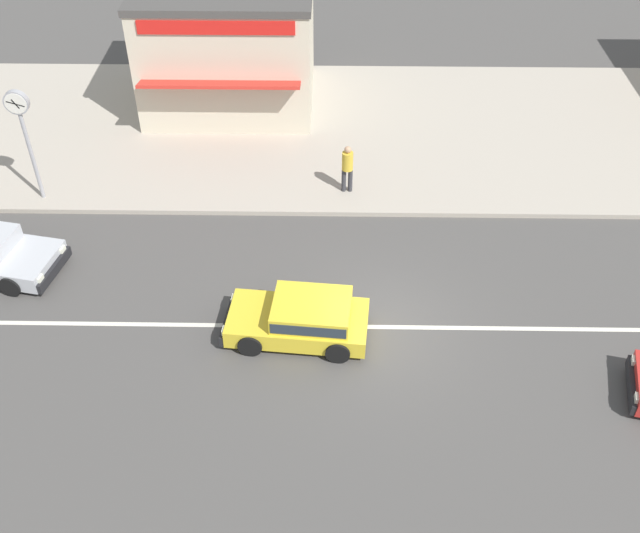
# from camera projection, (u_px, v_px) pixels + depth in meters

# --- Properties ---
(ground_plane) EXTENTS (160.00, 160.00, 0.00)m
(ground_plane) POSITION_uv_depth(u_px,v_px,m) (374.00, 327.00, 18.99)
(ground_plane) COLOR #4C4947
(lane_centre_stripe) EXTENTS (50.40, 0.14, 0.01)m
(lane_centre_stripe) POSITION_uv_depth(u_px,v_px,m) (374.00, 327.00, 18.98)
(lane_centre_stripe) COLOR silver
(lane_centre_stripe) RESTS_ON ground
(kerb_strip) EXTENTS (68.00, 10.00, 0.15)m
(kerb_strip) POSITION_uv_depth(u_px,v_px,m) (363.00, 131.00, 26.34)
(kerb_strip) COLOR #ADA393
(kerb_strip) RESTS_ON ground
(hatchback_yellow_0) EXTENTS (3.68, 2.02, 1.10)m
(hatchback_yellow_0) POSITION_uv_depth(u_px,v_px,m) (303.00, 318.00, 18.41)
(hatchback_yellow_0) COLOR yellow
(hatchback_yellow_0) RESTS_ON ground
(street_clock) EXTENTS (0.71, 0.22, 3.59)m
(street_clock) POSITION_uv_depth(u_px,v_px,m) (21.00, 118.00, 21.36)
(street_clock) COLOR #9E9EA3
(street_clock) RESTS_ON kerb_strip
(pedestrian_near_clock) EXTENTS (0.34, 0.34, 1.59)m
(pedestrian_near_clock) POSITION_uv_depth(u_px,v_px,m) (347.00, 166.00, 22.78)
(pedestrian_near_clock) COLOR #333338
(pedestrian_near_clock) RESTS_ON kerb_strip
(shopfront_corner_warung) EXTENTS (6.02, 6.00, 4.36)m
(shopfront_corner_warung) POSITION_uv_depth(u_px,v_px,m) (229.00, 43.00, 26.56)
(shopfront_corner_warung) COLOR beige
(shopfront_corner_warung) RESTS_ON kerb_strip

